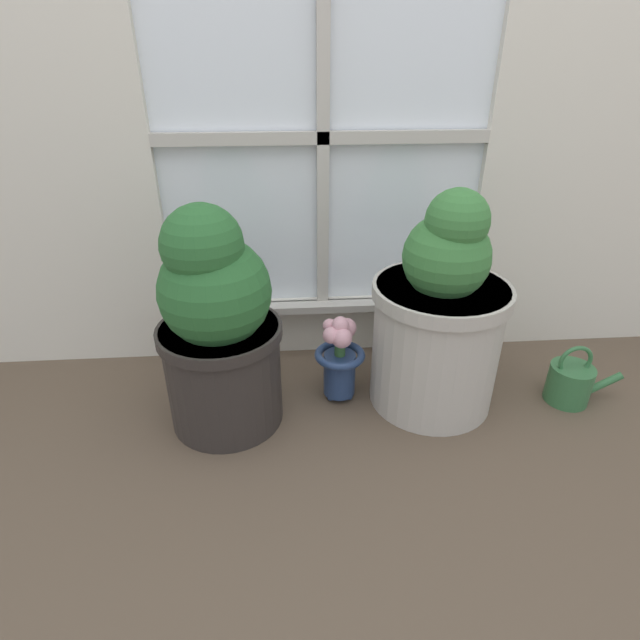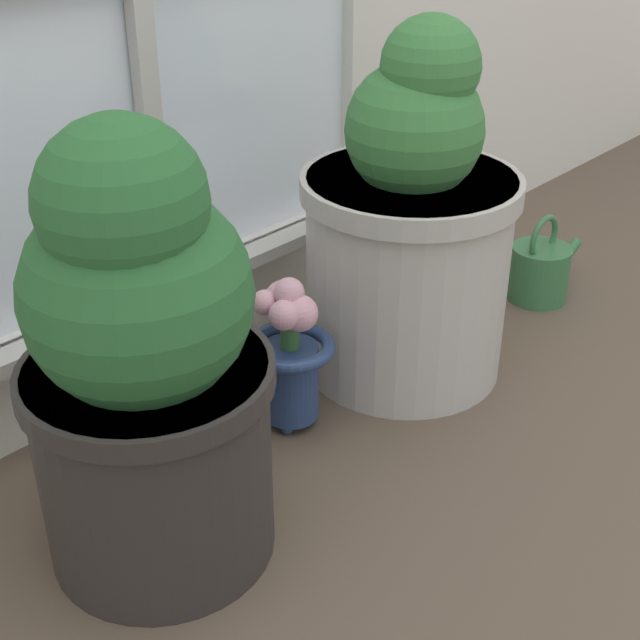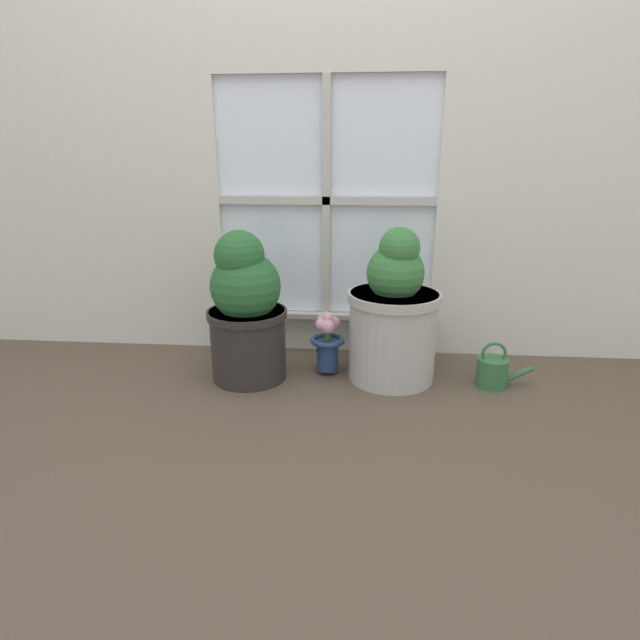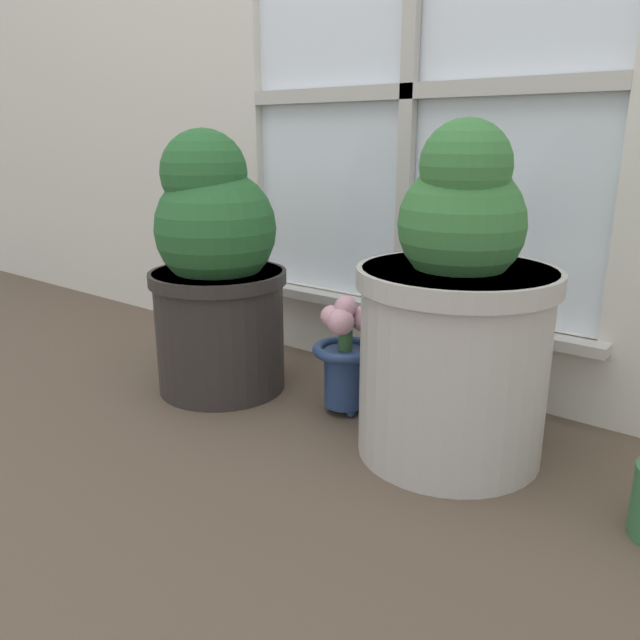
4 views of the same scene
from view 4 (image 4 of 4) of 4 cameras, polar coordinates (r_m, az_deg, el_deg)
ground_plane at (r=1.22m, az=-9.82°, el=-13.88°), size 10.00×10.00×0.00m
potted_plant_left at (r=1.52m, az=-9.44°, el=4.34°), size 0.33×0.33×0.63m
potted_plant_right at (r=1.21m, az=12.25°, el=-0.11°), size 0.38×0.38×0.64m
flower_vase at (r=1.40m, az=2.34°, el=-3.06°), size 0.15×0.15×0.27m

